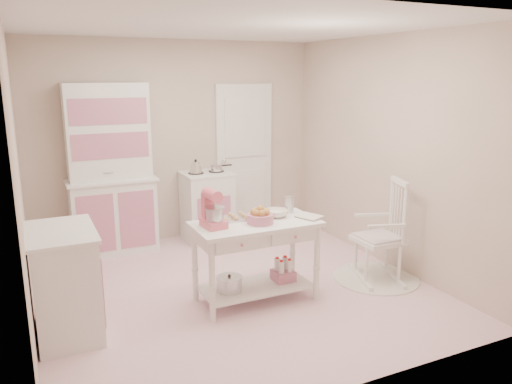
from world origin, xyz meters
The scene contains 14 objects.
room_shell centered at (0.00, 0.00, 1.65)m, with size 3.84×3.84×2.62m.
door centered at (0.95, 1.87, 1.02)m, with size 0.82×0.05×2.04m, color white.
hutch centered at (-0.91, 1.66, 1.04)m, with size 1.06×0.50×2.08m, color white.
stove centered at (0.29, 1.61, 0.46)m, with size 0.62×0.57×0.92m, color white.
base_cabinet centered at (-1.63, -0.22, 0.46)m, with size 0.54×0.84×0.92m, color white.
lace_rug centered at (1.50, -0.42, 0.01)m, with size 0.92×0.92×0.01m, color white.
rocking_chair centered at (1.50, -0.42, 0.55)m, with size 0.48×0.72×1.10m, color white.
work_table centered at (0.09, -0.34, 0.40)m, with size 1.20×0.60×0.80m, color white.
stand_mixer centered at (-0.33, -0.32, 0.97)m, with size 0.20×0.28×0.34m, color #E46076.
cookie_tray centered at (-0.06, -0.16, 0.81)m, with size 0.34×0.24×0.02m, color silver.
bread_basket centered at (0.11, -0.39, 0.85)m, with size 0.25×0.25×0.09m, color #C4708E.
mixing_bowl centered at (0.35, -0.26, 0.84)m, with size 0.23×0.23×0.07m, color white.
metal_pitcher centered at (0.53, -0.18, 0.89)m, with size 0.10×0.10×0.17m, color silver.
recipe_book centered at (0.54, -0.46, 0.81)m, with size 0.18×0.24×0.02m, color white.
Camera 1 is at (-1.84, -4.44, 2.17)m, focal length 35.00 mm.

